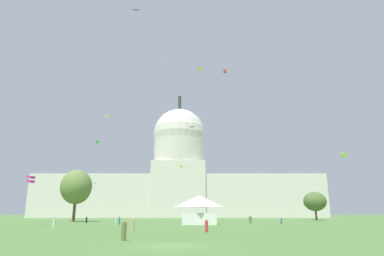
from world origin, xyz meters
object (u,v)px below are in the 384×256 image
kite_violet_high (137,12)px  kite_yellow_mid_b (182,167)px  kite_orange_high (193,105)px  person_olive_front_right (125,231)px  person_grey_near_tree_east (250,220)px  person_white_front_left (55,223)px  person_white_front_center (117,220)px  person_denim_mid_center (282,221)px  person_teal_back_center (120,221)px  tree_east_near (316,201)px  kite_white_low (285,192)px  kite_red_high (226,71)px  person_red_edge_west (207,226)px  event_tent (200,210)px  kite_green_mid (98,142)px  person_olive_near_tree_west (252,220)px  kite_magenta_low (32,179)px  kite_yellow_mid (107,117)px  person_black_mid_left (87,220)px  kite_pink_high (166,65)px  kite_gold_high (200,69)px  kite_lime_low (345,155)px  person_tan_back_left (134,224)px  kite_cyan_low (95,185)px  capitol_building (180,180)px  tree_west_near (77,187)px  kite_black_mid (193,129)px

kite_violet_high → kite_yellow_mid_b: bearing=-102.5°
kite_violet_high → kite_orange_high: bearing=-110.8°
person_olive_front_right → person_grey_near_tree_east: bearing=-123.8°
person_white_front_left → person_white_front_center: size_ratio=1.08×
person_denim_mid_center → person_teal_back_center: bearing=146.5°
tree_east_near → person_denim_mid_center: 45.73m
person_grey_near_tree_east → kite_violet_high: bearing=60.2°
person_denim_mid_center → kite_violet_high: 53.16m
kite_white_low → kite_red_high: bearing=103.5°
tree_east_near → person_red_edge_west: bearing=-119.3°
event_tent → kite_yellow_mid_b: (-6.30, 74.05, 19.01)m
person_grey_near_tree_east → kite_white_low: size_ratio=0.39×
person_white_front_left → person_teal_back_center: person_white_front_left is taller
kite_green_mid → person_denim_mid_center: bearing=-73.6°
person_olive_near_tree_west → kite_white_low: size_ratio=0.42×
person_white_front_left → kite_magenta_low: size_ratio=1.15×
kite_yellow_mid → person_olive_front_right: bearing=79.4°
event_tent → person_denim_mid_center: 18.14m
person_black_mid_left → kite_violet_high: kite_violet_high is taller
person_teal_back_center → kite_pink_high: size_ratio=0.47×
kite_pink_high → kite_gold_high: kite_gold_high is taller
person_white_front_center → kite_lime_low: kite_lime_low is taller
kite_orange_high → kite_gold_high: bearing=52.6°
person_tan_back_left → person_grey_near_tree_east: 35.55m
kite_pink_high → kite_cyan_low: kite_pink_high is taller
person_denim_mid_center → person_teal_back_center: person_teal_back_center is taller
person_tan_back_left → capitol_building: bearing=-145.2°
person_teal_back_center → person_white_front_center: bearing=-102.5°
kite_lime_low → kite_yellow_mid: bearing=-123.6°
person_red_edge_west → person_white_front_center: person_red_edge_west is taller
person_red_edge_west → kite_yellow_mid: bearing=-67.6°
person_tan_back_left → person_red_edge_west: bearing=92.7°
kite_magenta_low → capitol_building: bearing=8.6°
tree_west_near → person_denim_mid_center: size_ratio=9.75×
capitol_building → person_grey_near_tree_east: size_ratio=91.06×
person_teal_back_center → person_olive_front_right: 42.72m
person_grey_near_tree_east → kite_yellow_mid_b: size_ratio=0.64×
person_olive_front_right → kite_violet_high: 49.62m
tree_east_near → kite_green_mid: (-80.11, 19.76, 24.73)m
person_denim_mid_center → person_tan_back_left: bearing=-175.7°
person_olive_near_tree_west → kite_yellow_mid: size_ratio=1.98×
person_denim_mid_center → capitol_building: bearing=67.7°
person_olive_near_tree_west → kite_red_high: bearing=-50.5°
event_tent → capitol_building: bearing=94.6°
person_grey_near_tree_east → kite_gold_high: bearing=-55.5°
tree_west_near → kite_cyan_low: 30.88m
person_white_front_left → kite_violet_high: (11.58, 1.62, 40.64)m
kite_orange_high → kite_black_mid: 27.83m
event_tent → person_olive_front_right: (-7.50, -40.44, -2.26)m
kite_yellow_mid_b → event_tent: bearing=143.6°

